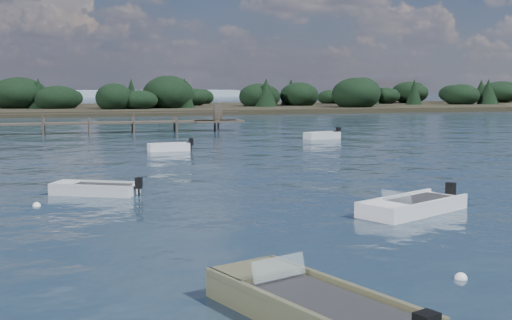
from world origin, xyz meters
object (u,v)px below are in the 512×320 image
object	(u,v)px
tender_far_grey_b	(322,137)
tender_far_white	(169,149)
dinghy_mid_white_a	(412,209)
dinghy_near_olive	(313,312)
dinghy_mid_grey	(95,191)

from	to	relation	value
tender_far_grey_b	tender_far_white	size ratio (longest dim) A/B	1.10
tender_far_grey_b	tender_far_white	distance (m)	15.89
tender_far_white	tender_far_grey_b	bearing A→B (deg)	24.34
dinghy_mid_white_a	dinghy_near_olive	bearing A→B (deg)	-128.80
dinghy_mid_white_a	tender_far_white	bearing A→B (deg)	102.91
dinghy_near_olive	tender_far_grey_b	bearing A→B (deg)	68.22
dinghy_near_olive	dinghy_mid_white_a	bearing A→B (deg)	51.20
dinghy_mid_white_a	tender_far_white	world-z (taller)	dinghy_mid_white_a
dinghy_mid_grey	dinghy_mid_white_a	world-z (taller)	dinghy_mid_white_a
dinghy_near_olive	dinghy_mid_white_a	xyz separation A→B (m)	(7.57, 9.41, -0.03)
dinghy_mid_grey	dinghy_near_olive	distance (m)	17.32
dinghy_near_olive	dinghy_mid_white_a	distance (m)	12.07
dinghy_mid_white_a	tender_far_white	distance (m)	25.57
dinghy_near_olive	dinghy_mid_grey	bearing A→B (deg)	102.90
dinghy_mid_grey	tender_far_grey_b	size ratio (longest dim) A/B	1.09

